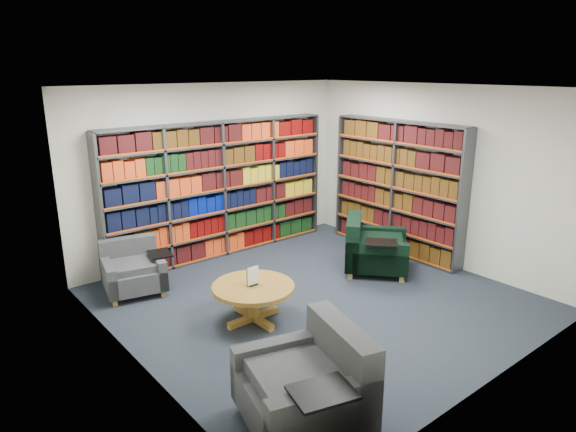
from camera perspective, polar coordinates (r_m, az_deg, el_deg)
room_shell at (r=6.59m, az=3.30°, el=1.78°), size 5.02×5.02×2.82m
bookshelf_back at (r=8.48m, az=-7.47°, el=2.88°), size 4.00×0.28×2.20m
bookshelf_right at (r=8.73m, az=12.01°, el=3.05°), size 0.28×2.50×2.20m
chair_teal_left at (r=7.56m, az=-16.89°, el=-5.85°), size 1.01×0.93×0.71m
chair_green_right at (r=8.00m, az=9.15°, el=-3.72°), size 1.30×1.30×0.84m
chair_teal_front at (r=4.72m, az=2.73°, el=-18.46°), size 1.22×1.29×0.90m
coffee_table at (r=6.37m, az=-3.88°, el=-8.48°), size 1.01×1.01×0.71m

